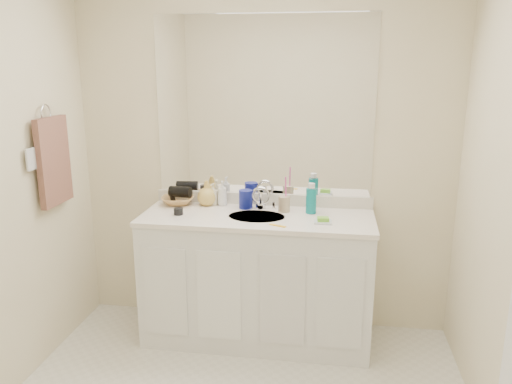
{
  "coord_description": "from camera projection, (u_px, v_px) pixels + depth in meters",
  "views": [
    {
      "loc": [
        0.47,
        -2.06,
        1.84
      ],
      "look_at": [
        0.0,
        0.97,
        1.05
      ],
      "focal_mm": 35.0,
      "sensor_mm": 36.0,
      "label": 1
    }
  ],
  "objects": [
    {
      "name": "wicker_basket",
      "position": [
        178.0,
        200.0,
        3.51
      ],
      "size": [
        0.27,
        0.27,
        0.06
      ],
      "primitive_type": "imported",
      "rotation": [
        0.0,
        0.0,
        0.2
      ],
      "color": "#B18047",
      "rests_on": "countertop"
    },
    {
      "name": "soap_dish",
      "position": [
        323.0,
        222.0,
        3.1
      ],
      "size": [
        0.11,
        0.09,
        0.01
      ],
      "primitive_type": "cube",
      "rotation": [
        0.0,
        0.0,
        -0.0
      ],
      "color": "silver",
      "rests_on": "countertop"
    },
    {
      "name": "blue_mug",
      "position": [
        246.0,
        199.0,
        3.41
      ],
      "size": [
        0.11,
        0.11,
        0.13
      ],
      "primitive_type": "cylinder",
      "rotation": [
        0.0,
        0.0,
        0.18
      ],
      "color": "navy",
      "rests_on": "countertop"
    },
    {
      "name": "backsplash",
      "position": [
        263.0,
        199.0,
        3.5
      ],
      "size": [
        1.52,
        0.03,
        0.08
      ],
      "primitive_type": "cube",
      "color": "silver",
      "rests_on": "countertop"
    },
    {
      "name": "switch_plate",
      "position": [
        31.0,
        159.0,
        2.92
      ],
      "size": [
        0.01,
        0.08,
        0.13
      ],
      "primitive_type": "cube",
      "color": "silver",
      "rests_on": "wall_left"
    },
    {
      "name": "soap_bottle_cream",
      "position": [
        213.0,
        194.0,
        3.49
      ],
      "size": [
        0.08,
        0.08,
        0.15
      ],
      "primitive_type": "imported",
      "rotation": [
        0.0,
        0.0,
        -0.17
      ],
      "color": "beige",
      "rests_on": "countertop"
    },
    {
      "name": "countertop",
      "position": [
        257.0,
        217.0,
        3.26
      ],
      "size": [
        1.52,
        0.57,
        0.03
      ],
      "primitive_type": "cube",
      "color": "white",
      "rests_on": "vanity_cabinet"
    },
    {
      "name": "dark_jar",
      "position": [
        178.0,
        211.0,
        3.27
      ],
      "size": [
        0.08,
        0.08,
        0.04
      ],
      "primitive_type": "cylinder",
      "rotation": [
        0.0,
        0.0,
        -0.32
      ],
      "color": "black",
      "rests_on": "countertop"
    },
    {
      "name": "soap_bottle_yellow",
      "position": [
        207.0,
        193.0,
        3.48
      ],
      "size": [
        0.16,
        0.16,
        0.17
      ],
      "primitive_type": "imported",
      "rotation": [
        0.0,
        0.0,
        -0.17
      ],
      "color": "#D8B354",
      "rests_on": "countertop"
    },
    {
      "name": "mirror",
      "position": [
        263.0,
        107.0,
        3.35
      ],
      "size": [
        1.48,
        0.01,
        1.2
      ],
      "primitive_type": "cube",
      "color": "white",
      "rests_on": "wall_back"
    },
    {
      "name": "towel_ring",
      "position": [
        46.0,
        113.0,
        3.04
      ],
      "size": [
        0.01,
        0.11,
        0.11
      ],
      "primitive_type": "torus",
      "rotation": [
        0.0,
        1.57,
        0.0
      ],
      "color": "silver",
      "rests_on": "wall_left"
    },
    {
      "name": "hair_dryer",
      "position": [
        180.0,
        192.0,
        3.5
      ],
      "size": [
        0.16,
        0.1,
        0.08
      ],
      "primitive_type": "cylinder",
      "rotation": [
        0.0,
        1.57,
        -0.12
      ],
      "color": "black",
      "rests_on": "wicker_basket"
    },
    {
      "name": "vanity_cabinet",
      "position": [
        257.0,
        279.0,
        3.37
      ],
      "size": [
        1.5,
        0.55,
        0.85
      ],
      "primitive_type": "cube",
      "color": "white",
      "rests_on": "floor"
    },
    {
      "name": "faucet",
      "position": [
        261.0,
        201.0,
        3.4
      ],
      "size": [
        0.02,
        0.02,
        0.11
      ],
      "primitive_type": "cylinder",
      "color": "silver",
      "rests_on": "countertop"
    },
    {
      "name": "hand_towel",
      "position": [
        54.0,
        161.0,
        3.12
      ],
      "size": [
        0.04,
        0.32,
        0.55
      ],
      "primitive_type": "cube",
      "color": "brown",
      "rests_on": "towel_ring"
    },
    {
      "name": "tan_cup",
      "position": [
        284.0,
        204.0,
        3.33
      ],
      "size": [
        0.1,
        0.1,
        0.11
      ],
      "primitive_type": "cylinder",
      "rotation": [
        0.0,
        0.0,
        -0.27
      ],
      "color": "tan",
      "rests_on": "countertop"
    },
    {
      "name": "orange_comb",
      "position": [
        278.0,
        226.0,
        3.05
      ],
      "size": [
        0.11,
        0.06,
        0.0
      ],
      "primitive_type": "cube",
      "rotation": [
        0.0,
        0.0,
        -0.41
      ],
      "color": "yellow",
      "rests_on": "countertop"
    },
    {
      "name": "green_soap",
      "position": [
        323.0,
        219.0,
        3.1
      ],
      "size": [
        0.08,
        0.06,
        0.03
      ],
      "primitive_type": "cube",
      "rotation": [
        0.0,
        0.0,
        0.14
      ],
      "color": "#71C42F",
      "rests_on": "soap_dish"
    },
    {
      "name": "wall_back",
      "position": [
        263.0,
        159.0,
        3.44
      ],
      "size": [
        2.6,
        0.02,
        2.4
      ],
      "primitive_type": "cube",
      "color": "#F2E5BD",
      "rests_on": "floor"
    },
    {
      "name": "mouthwash_bottle",
      "position": [
        311.0,
        201.0,
        3.29
      ],
      "size": [
        0.09,
        0.09,
        0.17
      ],
      "primitive_type": "cylinder",
      "rotation": [
        0.0,
        0.0,
        -0.43
      ],
      "color": "#0A7A7F",
      "rests_on": "countertop"
    },
    {
      "name": "soap_bottle_white",
      "position": [
        222.0,
        193.0,
        3.47
      ],
      "size": [
        0.08,
        0.08,
        0.17
      ],
      "primitive_type": "imported",
      "rotation": [
        0.0,
        0.0,
        0.25
      ],
      "color": "white",
      "rests_on": "countertop"
    },
    {
      "name": "toothbrush",
      "position": [
        286.0,
        190.0,
        3.3
      ],
      "size": [
        0.01,
        0.04,
        0.18
      ],
      "primitive_type": "cylinder",
      "rotation": [
        0.14,
        0.0,
        -0.06
      ],
      "color": "#F13FAC",
      "rests_on": "tan_cup"
    },
    {
      "name": "sink_basin",
      "position": [
        257.0,
        218.0,
        3.24
      ],
      "size": [
        0.37,
        0.37,
        0.02
      ],
      "primitive_type": "cylinder",
      "color": "beige",
      "rests_on": "countertop"
    }
  ]
}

